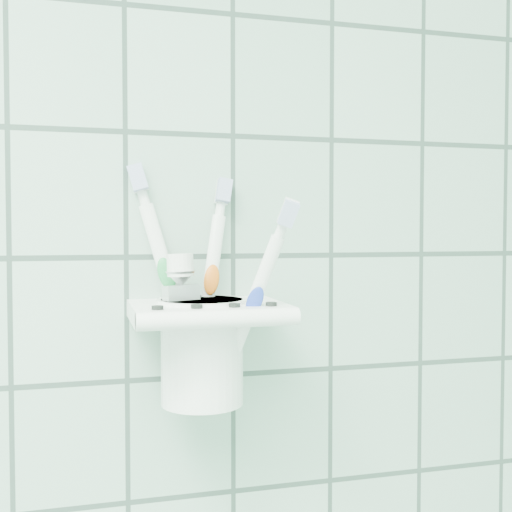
{
  "coord_description": "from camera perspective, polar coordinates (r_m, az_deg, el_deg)",
  "views": [
    {
      "loc": [
        0.56,
        0.6,
        1.39
      ],
      "look_at": [
        0.7,
        1.1,
        1.37
      ],
      "focal_mm": 45.0,
      "sensor_mm": 36.0,
      "label": 1
    }
  ],
  "objects": [
    {
      "name": "toothpaste_tube",
      "position": [
        0.56,
        -6.32,
        -5.18
      ],
      "size": [
        0.04,
        0.04,
        0.12
      ],
      "rotation": [
        -0.04,
        -0.02,
        0.42
      ],
      "color": "silver",
      "rests_on": "cup"
    },
    {
      "name": "toothbrush_orange",
      "position": [
        0.56,
        -3.41,
        -2.94
      ],
      "size": [
        0.05,
        0.06,
        0.18
      ],
      "rotation": [
        0.27,
        0.33,
        -0.14
      ],
      "color": "white",
      "rests_on": "cup"
    },
    {
      "name": "toothbrush_pink",
      "position": [
        0.58,
        -4.98,
        -1.36
      ],
      "size": [
        0.06,
        0.04,
        0.21
      ],
      "rotation": [
        -0.11,
        -0.28,
        -0.08
      ],
      "color": "white",
      "rests_on": "cup"
    },
    {
      "name": "cup",
      "position": [
        0.57,
        -4.81,
        -8.05
      ],
      "size": [
        0.08,
        0.08,
        0.09
      ],
      "color": "white",
      "rests_on": "holder_bracket"
    },
    {
      "name": "holder_bracket",
      "position": [
        0.56,
        -4.35,
        -5.1
      ],
      "size": [
        0.13,
        0.11,
        0.04
      ],
      "color": "white",
      "rests_on": "wall_back"
    },
    {
      "name": "toothbrush_blue",
      "position": [
        0.57,
        -5.46,
        -2.19
      ],
      "size": [
        0.04,
        0.04,
        0.2
      ],
      "rotation": [
        -0.19,
        0.18,
        -0.03
      ],
      "color": "white",
      "rests_on": "cup"
    }
  ]
}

